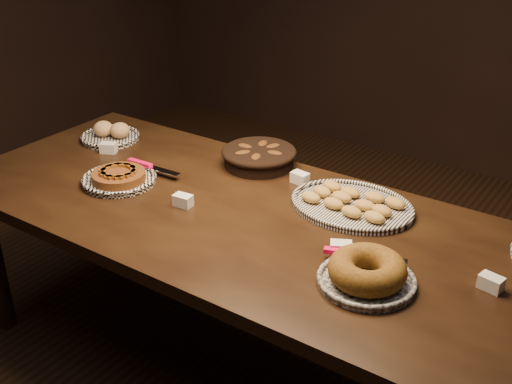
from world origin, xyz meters
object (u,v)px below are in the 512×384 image
Objects in this scene: buffet_table at (245,230)px; apple_tart_plate at (119,178)px; madeleine_platter at (352,204)px; bundt_cake_plate at (367,273)px.

buffet_table is 0.58m from apple_tart_plate.
apple_tart_plate is at bearing -148.76° from madeleine_platter.
bundt_cake_plate is at bearing -15.55° from buffet_table.
buffet_table is 5.14× the size of madeleine_platter.
buffet_table is 0.41m from madeleine_platter.
apple_tart_plate reaches higher than madeleine_platter.
apple_tart_plate is at bearing -172.19° from buffet_table.
buffet_table is 7.16× the size of bundt_cake_plate.
buffet_table is at bearing -2.83° from apple_tart_plate.
bundt_cake_plate reaches higher than apple_tart_plate.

